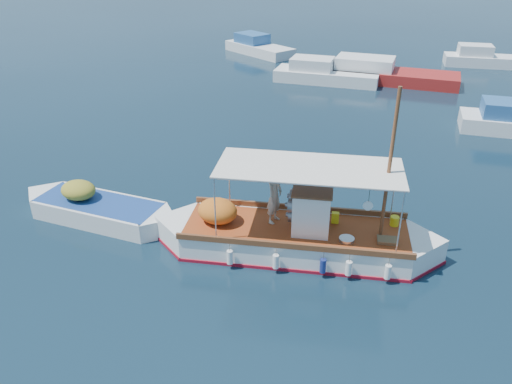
% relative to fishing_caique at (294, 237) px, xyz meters
% --- Properties ---
extents(ground, '(160.00, 160.00, 0.00)m').
position_rel_fishing_caique_xyz_m(ground, '(0.04, 0.27, -0.52)').
color(ground, black).
rests_on(ground, ground).
extents(fishing_caique, '(9.04, 4.54, 5.78)m').
position_rel_fishing_caique_xyz_m(fishing_caique, '(0.00, 0.00, 0.00)').
color(fishing_caique, white).
rests_on(fishing_caique, ground).
extents(dinghy, '(6.37, 2.21, 1.56)m').
position_rel_fishing_caique_xyz_m(dinghy, '(-7.13, -1.30, -0.19)').
color(dinghy, white).
rests_on(dinghy, ground).
extents(bg_boat_nw, '(7.38, 3.48, 1.80)m').
position_rel_fishing_caique_xyz_m(bg_boat_nw, '(-6.22, 20.17, -0.02)').
color(bg_boat_nw, silver).
rests_on(bg_boat_nw, ground).
extents(bg_boat_n, '(10.04, 3.96, 1.80)m').
position_rel_fishing_caique_xyz_m(bg_boat_n, '(-2.68, 22.06, -0.02)').
color(bg_boat_n, maroon).
rests_on(bg_boat_n, ground).
extents(bg_boat_far_w, '(7.02, 4.74, 1.80)m').
position_rel_fishing_caique_xyz_m(bg_boat_far_w, '(-14.34, 26.25, -0.02)').
color(bg_boat_far_w, silver).
rests_on(bg_boat_far_w, ground).
extents(bg_boat_far_n, '(6.43, 3.43, 1.80)m').
position_rel_fishing_caique_xyz_m(bg_boat_far_n, '(3.33, 30.12, -0.02)').
color(bg_boat_far_n, silver).
rests_on(bg_boat_far_n, ground).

